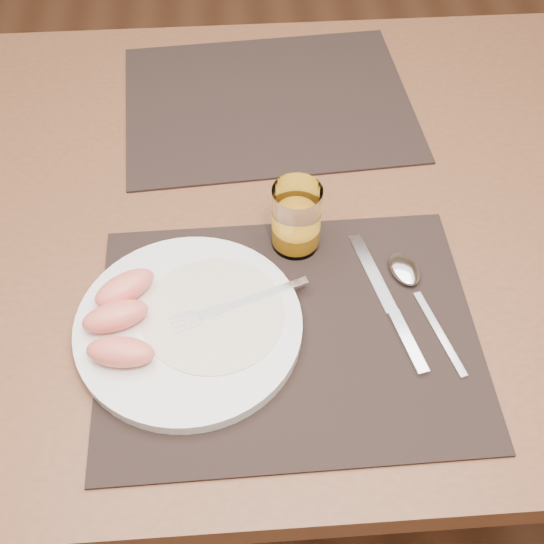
{
  "coord_description": "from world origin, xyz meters",
  "views": [
    {
      "loc": [
        -0.03,
        -0.67,
        1.43
      ],
      "look_at": [
        0.01,
        -0.14,
        0.77
      ],
      "focal_mm": 45.0,
      "sensor_mm": 36.0,
      "label": 1
    }
  ],
  "objects_px": {
    "placemat_far": "(268,102)",
    "knife": "(393,312)",
    "fork": "(229,306)",
    "table": "(259,242)",
    "placemat_near": "(288,332)",
    "plate": "(189,326)",
    "spoon": "(409,278)",
    "juice_glass": "(296,220)"
  },
  "relations": [
    {
      "from": "placemat_far",
      "to": "plate",
      "type": "relative_size",
      "value": 1.67
    },
    {
      "from": "table",
      "to": "fork",
      "type": "bearing_deg",
      "value": -103.2
    },
    {
      "from": "table",
      "to": "placemat_far",
      "type": "height_order",
      "value": "placemat_far"
    },
    {
      "from": "plate",
      "to": "juice_glass",
      "type": "xyz_separation_m",
      "value": [
        0.14,
        0.13,
        0.03
      ]
    },
    {
      "from": "spoon",
      "to": "placemat_near",
      "type": "bearing_deg",
      "value": -157.49
    },
    {
      "from": "placemat_far",
      "to": "knife",
      "type": "bearing_deg",
      "value": -73.55
    },
    {
      "from": "placemat_far",
      "to": "fork",
      "type": "height_order",
      "value": "fork"
    },
    {
      "from": "plate",
      "to": "knife",
      "type": "relative_size",
      "value": 1.24
    },
    {
      "from": "table",
      "to": "placemat_near",
      "type": "relative_size",
      "value": 3.11
    },
    {
      "from": "placemat_far",
      "to": "knife",
      "type": "relative_size",
      "value": 2.07
    },
    {
      "from": "placemat_far",
      "to": "plate",
      "type": "xyz_separation_m",
      "value": [
        -0.12,
        -0.43,
        0.01
      ]
    },
    {
      "from": "placemat_near",
      "to": "spoon",
      "type": "bearing_deg",
      "value": 22.51
    },
    {
      "from": "placemat_near",
      "to": "plate",
      "type": "bearing_deg",
      "value": 175.31
    },
    {
      "from": "table",
      "to": "fork",
      "type": "xyz_separation_m",
      "value": [
        -0.05,
        -0.19,
        0.11
      ]
    },
    {
      "from": "table",
      "to": "plate",
      "type": "distance_m",
      "value": 0.25
    },
    {
      "from": "placemat_far",
      "to": "spoon",
      "type": "relative_size",
      "value": 2.36
    },
    {
      "from": "placemat_far",
      "to": "fork",
      "type": "distance_m",
      "value": 0.42
    },
    {
      "from": "placemat_near",
      "to": "placemat_far",
      "type": "xyz_separation_m",
      "value": [
        0.0,
        0.44,
        0.0
      ]
    },
    {
      "from": "fork",
      "to": "placemat_far",
      "type": "bearing_deg",
      "value": 79.88
    },
    {
      "from": "fork",
      "to": "juice_glass",
      "type": "relative_size",
      "value": 1.78
    },
    {
      "from": "placemat_near",
      "to": "spoon",
      "type": "relative_size",
      "value": 2.36
    },
    {
      "from": "placemat_far",
      "to": "fork",
      "type": "relative_size",
      "value": 2.64
    },
    {
      "from": "placemat_far",
      "to": "knife",
      "type": "distance_m",
      "value": 0.44
    },
    {
      "from": "table",
      "to": "spoon",
      "type": "height_order",
      "value": "spoon"
    },
    {
      "from": "plate",
      "to": "fork",
      "type": "bearing_deg",
      "value": 20.85
    },
    {
      "from": "plate",
      "to": "placemat_far",
      "type": "bearing_deg",
      "value": 74.16
    },
    {
      "from": "placemat_near",
      "to": "fork",
      "type": "distance_m",
      "value": 0.08
    },
    {
      "from": "plate",
      "to": "fork",
      "type": "height_order",
      "value": "fork"
    },
    {
      "from": "placemat_far",
      "to": "fork",
      "type": "xyz_separation_m",
      "value": [
        -0.07,
        -0.41,
        0.02
      ]
    },
    {
      "from": "table",
      "to": "plate",
      "type": "relative_size",
      "value": 5.19
    },
    {
      "from": "placemat_near",
      "to": "knife",
      "type": "distance_m",
      "value": 0.13
    },
    {
      "from": "plate",
      "to": "juice_glass",
      "type": "distance_m",
      "value": 0.19
    },
    {
      "from": "placemat_near",
      "to": "knife",
      "type": "height_order",
      "value": "knife"
    },
    {
      "from": "spoon",
      "to": "juice_glass",
      "type": "height_order",
      "value": "juice_glass"
    },
    {
      "from": "table",
      "to": "knife",
      "type": "distance_m",
      "value": 0.27
    },
    {
      "from": "table",
      "to": "knife",
      "type": "xyz_separation_m",
      "value": [
        0.15,
        -0.2,
        0.09
      ]
    },
    {
      "from": "knife",
      "to": "placemat_near",
      "type": "bearing_deg",
      "value": -172.22
    },
    {
      "from": "juice_glass",
      "to": "table",
      "type": "bearing_deg",
      "value": 119.46
    },
    {
      "from": "plate",
      "to": "spoon",
      "type": "height_order",
      "value": "plate"
    },
    {
      "from": "knife",
      "to": "spoon",
      "type": "xyz_separation_m",
      "value": [
        0.03,
        0.05,
        0.0
      ]
    },
    {
      "from": "placemat_near",
      "to": "juice_glass",
      "type": "height_order",
      "value": "juice_glass"
    },
    {
      "from": "placemat_near",
      "to": "juice_glass",
      "type": "xyz_separation_m",
      "value": [
        0.02,
        0.14,
        0.04
      ]
    }
  ]
}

